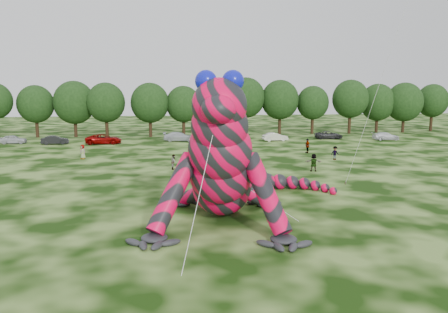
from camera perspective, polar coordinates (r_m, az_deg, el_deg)
name	(u,v)px	position (r m, az deg, el deg)	size (l,w,h in m)	color
ground	(324,247)	(24.22, 12.88, -11.49)	(240.00, 240.00, 0.00)	#16330A
inflatable_gecko	(222,144)	(29.09, -0.22, 1.65)	(15.82, 18.79, 9.39)	#F40543
tree_4	(36,111)	(82.68, -23.34, 5.43)	(6.22, 5.60, 9.06)	black
tree_5	(75,109)	(80.97, -18.93, 5.88)	(7.16, 6.44, 9.80)	black
tree_6	(106,110)	(78.42, -15.13, 5.86)	(6.52, 5.86, 9.49)	black
tree_7	(150,110)	(78.03, -9.63, 6.02)	(6.68, 6.01, 9.48)	black
tree_8	(184,111)	(78.32, -5.31, 5.92)	(6.14, 5.53, 8.94)	black
tree_9	(213,112)	(79.15, -1.48, 5.89)	(5.27, 4.74, 8.68)	black
tree_10	(246,106)	(81.32, 2.87, 6.60)	(7.09, 6.38, 10.50)	black
tree_11	(280,107)	(82.45, 7.31, 6.42)	(7.01, 6.31, 10.07)	black
tree_12	(313,110)	(83.94, 11.50, 5.98)	(5.99, 5.39, 8.97)	black
tree_13	(350,107)	(86.03, 16.14, 6.26)	(6.83, 6.15, 10.13)	black
tree_14	(377,108)	(90.26, 19.39, 5.98)	(6.82, 6.14, 9.40)	black
tree_15	(404,108)	(91.87, 22.46, 5.93)	(7.17, 6.45, 9.63)	black
tree_16	(432,108)	(96.95, 25.53, 5.78)	(6.26, 5.63, 9.37)	black
car_0	(13,139)	(74.76, -25.85, 2.03)	(1.60, 3.99, 1.36)	silver
car_1	(55,140)	(71.25, -21.22, 2.01)	(1.40, 4.01, 1.32)	black
car_2	(104,139)	(69.40, -15.43, 2.21)	(2.51, 5.44, 1.51)	#8B0504
car_3	(179,137)	(70.96, -5.85, 2.60)	(2.08, 5.12, 1.49)	silver
car_4	(237,137)	(70.29, 1.65, 2.58)	(1.72, 4.28, 1.46)	#16254B
car_5	(275,137)	(71.24, 6.68, 2.56)	(1.44, 4.13, 1.36)	silver
car_6	(329,135)	(76.06, 13.53, 2.74)	(2.15, 4.66, 1.30)	#2B2A2D
car_7	(386,136)	(77.09, 20.38, 2.51)	(1.79, 4.39, 1.27)	silver
spectator_2	(335,153)	(53.39, 14.30, 0.44)	(1.06, 0.61, 1.64)	gray
spectator_3	(307,146)	(58.42, 10.82, 1.37)	(1.11, 0.46, 1.89)	gray
spectator_1	(174,162)	(45.89, -6.56, -0.70)	(0.77, 0.60, 1.59)	gray
spectator_4	(83,152)	(55.19, -17.97, 0.59)	(0.85, 0.55, 1.73)	gray
spectator_5	(314,162)	(45.47, 11.62, -0.77)	(1.69, 0.54, 1.83)	gray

